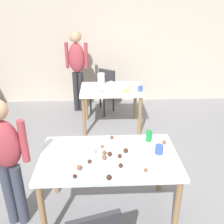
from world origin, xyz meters
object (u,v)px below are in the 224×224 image
object	(u,v)px
dining_table_far	(111,94)
person_girl_near	(6,156)
mixing_bowl	(88,152)
person_adult_far	(77,64)
soda_can	(149,136)
dining_table_near	(109,163)
chair_far_table	(104,89)
pitcher_far	(101,79)

from	to	relation	value
dining_table_far	person_girl_near	distance (m)	2.40
dining_table_far	person_girl_near	bearing A→B (deg)	-116.95
mixing_bowl	person_adult_far	bearing A→B (deg)	96.62
person_adult_far	soda_can	size ratio (longest dim) A/B	13.41
dining_table_near	chair_far_table	size ratio (longest dim) A/B	1.59
person_adult_far	soda_can	distance (m)	2.74
dining_table_far	person_adult_far	xyz separation A→B (m)	(-0.65, 0.77, 0.35)
chair_far_table	mixing_bowl	world-z (taller)	chair_far_table
person_girl_near	mixing_bowl	xyz separation A→B (m)	(0.76, 0.12, -0.05)
mixing_bowl	pitcher_far	bearing A→B (deg)	86.12
soda_can	pitcher_far	distance (m)	2.04
person_girl_near	person_adult_far	distance (m)	2.94
person_adult_far	pitcher_far	bearing A→B (deg)	-50.80
chair_far_table	pitcher_far	world-z (taller)	pitcher_far
dining_table_far	mixing_bowl	distance (m)	2.05
pitcher_far	person_adult_far	bearing A→B (deg)	129.20
dining_table_far	chair_far_table	size ratio (longest dim) A/B	1.23
dining_table_far	person_girl_near	world-z (taller)	person_girl_near
dining_table_far	pitcher_far	xyz separation A→B (m)	(-0.18, 0.19, 0.22)
dining_table_near	chair_far_table	distance (m)	2.78
person_girl_near	person_adult_far	bearing A→B (deg)	81.51
dining_table_far	mixing_bowl	world-z (taller)	mixing_bowl
soda_can	pitcher_far	bearing A→B (deg)	104.58
chair_far_table	person_girl_near	size ratio (longest dim) A/B	0.62
dining_table_far	person_adult_far	bearing A→B (deg)	129.99
dining_table_near	chair_far_table	bearing A→B (deg)	90.18
soda_can	pitcher_far	size ratio (longest dim) A/B	0.56
mixing_bowl	soda_can	world-z (taller)	soda_can
person_adult_far	soda_can	bearing A→B (deg)	-68.87
dining_table_near	chair_far_table	xyz separation A→B (m)	(-0.01, 2.78, -0.16)
person_adult_far	pitcher_far	world-z (taller)	person_adult_far
person_girl_near	dining_table_near	bearing A→B (deg)	4.62
dining_table_far	pitcher_far	distance (m)	0.34
chair_far_table	soda_can	world-z (taller)	soda_can
dining_table_near	pitcher_far	world-z (taller)	pitcher_far
chair_far_table	person_adult_far	size ratio (longest dim) A/B	0.53
mixing_bowl	soda_can	xyz separation A→B (m)	(0.66, 0.24, 0.03)
soda_can	dining_table_far	bearing A→B (deg)	100.74
person_girl_near	chair_far_table	bearing A→B (deg)	71.33
dining_table_near	soda_can	bearing A→B (deg)	31.43
person_adult_far	mixing_bowl	bearing A→B (deg)	-83.38
dining_table_far	soda_can	xyz separation A→B (m)	(0.34, -1.78, 0.17)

